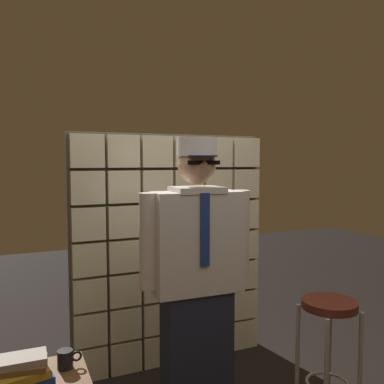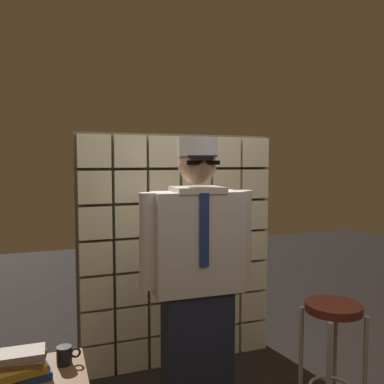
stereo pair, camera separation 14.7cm
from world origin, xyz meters
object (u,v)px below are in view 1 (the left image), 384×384
at_px(standing_person, 197,279).
at_px(bar_stool, 329,331).
at_px(book_stack, 24,371).
at_px(coffee_mug, 66,359).

xyz_separation_m(standing_person, bar_stool, (0.79, -0.26, -0.35)).
bearing_deg(bar_stool, book_stack, 175.65).
bearing_deg(standing_person, book_stack, -170.39).
bearing_deg(bar_stool, standing_person, 161.46).
distance_m(bar_stool, coffee_mug, 1.57).
relative_size(standing_person, book_stack, 6.24).
bearing_deg(bar_stool, coffee_mug, 172.06).
height_order(bar_stool, coffee_mug, bar_stool).
bearing_deg(standing_person, bar_stool, -16.55).
relative_size(bar_stool, book_stack, 2.70).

